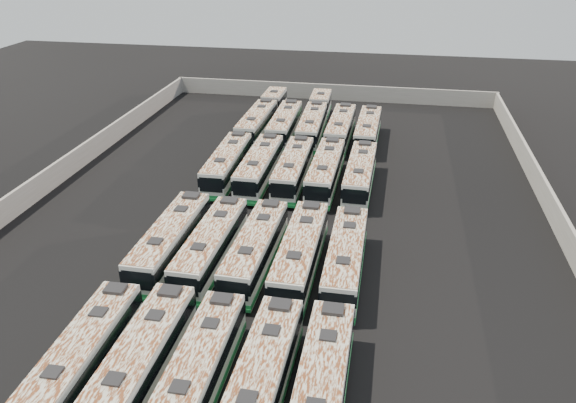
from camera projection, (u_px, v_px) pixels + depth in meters
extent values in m
plane|color=black|center=(282.00, 216.00, 47.79)|extent=(140.00, 140.00, 0.00)
cube|color=gray|center=(331.00, 92.00, 79.31)|extent=(45.20, 0.30, 2.20)
cube|color=gray|center=(563.00, 228.00, 43.63)|extent=(0.30, 73.20, 2.20)
cube|color=gray|center=(41.00, 185.00, 50.97)|extent=(0.30, 73.20, 2.20)
cube|color=beige|center=(81.00, 360.00, 29.76)|extent=(2.45, 10.89, 2.49)
cube|color=#14612F|center=(84.00, 373.00, 30.16)|extent=(2.50, 10.95, 0.38)
cube|color=black|center=(80.00, 354.00, 29.57)|extent=(2.51, 10.96, 0.83)
cube|color=beige|center=(77.00, 341.00, 29.19)|extent=(2.40, 10.68, 0.06)
cube|color=black|center=(52.00, 372.00, 27.04)|extent=(0.87, 0.87, 0.13)
cube|color=black|center=(98.00, 312.00, 31.27)|extent=(0.87, 0.87, 0.13)
cube|color=black|center=(115.00, 289.00, 33.17)|extent=(1.19, 1.02, 0.24)
cylinder|color=black|center=(98.00, 332.00, 33.46)|extent=(0.27, 0.91, 0.90)
cylinder|color=black|center=(128.00, 336.00, 33.17)|extent=(0.27, 0.91, 0.90)
cube|color=beige|center=(139.00, 366.00, 29.30)|extent=(2.35, 11.19, 2.56)
cube|color=#14612F|center=(141.00, 379.00, 29.71)|extent=(2.40, 11.24, 0.39)
cube|color=black|center=(138.00, 359.00, 29.11)|extent=(2.41, 11.25, 0.86)
cube|color=beige|center=(136.00, 346.00, 28.72)|extent=(2.31, 10.97, 0.07)
cube|color=black|center=(114.00, 379.00, 26.51)|extent=(0.89, 0.89, 0.13)
cube|color=black|center=(155.00, 315.00, 30.85)|extent=(0.89, 0.89, 0.13)
cube|color=black|center=(170.00, 291.00, 32.80)|extent=(1.21, 1.03, 0.24)
cylinder|color=black|center=(151.00, 336.00, 33.12)|extent=(0.26, 0.93, 0.93)
cylinder|color=black|center=(183.00, 341.00, 32.79)|extent=(0.26, 0.93, 0.93)
cube|color=beige|center=(198.00, 373.00, 28.89)|extent=(2.27, 10.82, 2.48)
cube|color=#14612F|center=(199.00, 386.00, 29.29)|extent=(2.32, 10.87, 0.38)
cube|color=black|center=(197.00, 367.00, 28.70)|extent=(2.33, 10.88, 0.83)
cube|color=beige|center=(196.00, 354.00, 28.33)|extent=(2.22, 10.60, 0.06)
cube|color=black|center=(179.00, 387.00, 26.19)|extent=(0.86, 0.86, 0.13)
cube|color=black|center=(210.00, 323.00, 30.38)|extent=(0.86, 0.86, 0.13)
cube|color=black|center=(222.00, 299.00, 32.27)|extent=(1.17, 0.99, 0.23)
cylinder|color=black|center=(203.00, 343.00, 32.58)|extent=(0.25, 0.90, 0.90)
cylinder|color=black|center=(235.00, 348.00, 32.27)|extent=(0.25, 0.90, 0.90)
cube|color=beige|center=(261.00, 382.00, 28.26)|extent=(2.50, 11.06, 2.53)
cube|color=#14612F|center=(261.00, 396.00, 28.67)|extent=(2.55, 11.11, 0.39)
cube|color=black|center=(261.00, 376.00, 28.08)|extent=(2.56, 11.12, 0.84)
cube|color=beige|center=(260.00, 363.00, 27.69)|extent=(2.45, 10.84, 0.06)
cube|color=black|center=(247.00, 398.00, 25.52)|extent=(0.89, 0.89, 0.13)
cube|color=black|center=(271.00, 330.00, 29.78)|extent=(0.89, 0.89, 0.13)
cube|color=black|center=(280.00, 305.00, 31.70)|extent=(1.21, 1.03, 0.24)
cylinder|color=black|center=(260.00, 350.00, 32.04)|extent=(0.27, 0.92, 0.92)
cylinder|color=black|center=(293.00, 355.00, 31.68)|extent=(0.27, 0.92, 0.92)
cube|color=beige|center=(321.00, 389.00, 27.83)|extent=(2.32, 11.08, 2.54)
cube|color=#14612F|center=(321.00, 403.00, 28.24)|extent=(2.37, 11.13, 0.39)
cube|color=black|center=(322.00, 383.00, 27.64)|extent=(2.38, 11.14, 0.85)
cube|color=beige|center=(322.00, 369.00, 27.26)|extent=(2.28, 10.86, 0.06)
cube|color=black|center=(328.00, 335.00, 29.36)|extent=(0.88, 0.88, 0.13)
cube|color=black|center=(333.00, 309.00, 31.30)|extent=(1.20, 1.02, 0.24)
cylinder|color=black|center=(312.00, 356.00, 31.62)|extent=(0.26, 0.92, 0.92)
cylinder|color=black|center=(347.00, 361.00, 31.29)|extent=(0.26, 0.92, 0.92)
cube|color=beige|center=(171.00, 241.00, 40.86)|extent=(2.39, 11.24, 2.57)
cube|color=#14612F|center=(172.00, 252.00, 41.27)|extent=(2.44, 11.29, 0.39)
cube|color=black|center=(170.00, 236.00, 40.67)|extent=(2.45, 11.30, 0.86)
cube|color=black|center=(137.00, 281.00, 35.76)|extent=(2.06, 0.07, 1.36)
cube|color=#14612F|center=(140.00, 299.00, 36.39)|extent=(2.34, 0.11, 0.26)
cube|color=beige|center=(169.00, 225.00, 40.28)|extent=(2.34, 11.01, 0.07)
cube|color=black|center=(155.00, 241.00, 38.06)|extent=(0.89, 0.89, 0.13)
cube|color=black|center=(181.00, 209.00, 42.41)|extent=(0.89, 0.89, 0.13)
cube|color=black|center=(191.00, 196.00, 44.37)|extent=(1.22, 1.03, 0.24)
cylinder|color=black|center=(139.00, 280.00, 38.37)|extent=(0.27, 0.94, 0.94)
cylinder|color=black|center=(166.00, 283.00, 38.03)|extent=(0.27, 0.94, 0.94)
cylinder|color=black|center=(177.00, 230.00, 44.70)|extent=(0.27, 0.94, 0.94)
cylinder|color=black|center=(201.00, 232.00, 44.36)|extent=(0.27, 0.94, 0.94)
cube|color=beige|center=(211.00, 246.00, 40.25)|extent=(2.51, 11.07, 2.53)
cube|color=#14612F|center=(212.00, 257.00, 40.66)|extent=(2.56, 11.12, 0.39)
cube|color=black|center=(211.00, 241.00, 40.07)|extent=(2.57, 11.13, 0.85)
cube|color=black|center=(182.00, 286.00, 35.26)|extent=(2.02, 0.10, 1.33)
cube|color=#14612F|center=(184.00, 305.00, 35.88)|extent=(2.30, 0.14, 0.26)
cube|color=beige|center=(210.00, 231.00, 39.68)|extent=(2.46, 10.85, 0.06)
cube|color=black|center=(198.00, 247.00, 37.51)|extent=(0.89, 0.89, 0.13)
cube|color=black|center=(220.00, 214.00, 41.77)|extent=(0.89, 0.89, 0.13)
cube|color=black|center=(229.00, 201.00, 43.69)|extent=(1.21, 1.03, 0.24)
cylinder|color=black|center=(181.00, 285.00, 37.83)|extent=(0.27, 0.92, 0.92)
cylinder|color=black|center=(209.00, 289.00, 37.47)|extent=(0.27, 0.92, 0.92)
cylinder|color=black|center=(215.00, 235.00, 44.03)|extent=(0.27, 0.92, 0.92)
cylinder|color=black|center=(239.00, 237.00, 43.67)|extent=(0.27, 0.92, 0.92)
cube|color=beige|center=(255.00, 250.00, 39.83)|extent=(2.56, 11.02, 2.51)
cube|color=#14612F|center=(256.00, 261.00, 40.24)|extent=(2.61, 11.07, 0.38)
cube|color=black|center=(255.00, 245.00, 39.65)|extent=(2.63, 11.08, 0.84)
cube|color=black|center=(232.00, 291.00, 34.88)|extent=(2.01, 0.11, 1.33)
cube|color=#14612F|center=(233.00, 309.00, 35.49)|extent=(2.29, 0.16, 0.26)
cube|color=beige|center=(255.00, 234.00, 39.27)|extent=(2.51, 10.80, 0.06)
cube|color=black|center=(245.00, 250.00, 37.11)|extent=(0.89, 0.89, 0.13)
cube|color=black|center=(263.00, 217.00, 41.34)|extent=(0.89, 0.89, 0.13)
cube|color=black|center=(270.00, 204.00, 43.25)|extent=(1.21, 1.04, 0.24)
cylinder|color=black|center=(228.00, 289.00, 37.43)|extent=(0.28, 0.92, 0.91)
cylinder|color=black|center=(256.00, 293.00, 37.07)|extent=(0.28, 0.92, 0.91)
cylinder|color=black|center=(255.00, 238.00, 43.59)|extent=(0.28, 0.92, 0.91)
cylinder|color=black|center=(280.00, 240.00, 43.23)|extent=(0.28, 0.92, 0.91)
cube|color=beige|center=(300.00, 254.00, 39.21)|extent=(2.47, 11.35, 2.60)
cube|color=#14612F|center=(300.00, 266.00, 39.63)|extent=(2.52, 11.40, 0.40)
cube|color=black|center=(300.00, 249.00, 39.02)|extent=(2.53, 11.41, 0.87)
cube|color=black|center=(284.00, 298.00, 34.07)|extent=(2.08, 0.08, 1.37)
cube|color=#14612F|center=(284.00, 317.00, 34.71)|extent=(2.36, 0.12, 0.26)
cube|color=beige|center=(300.00, 238.00, 38.62)|extent=(2.42, 11.12, 0.07)
cube|color=black|center=(294.00, 255.00, 36.39)|extent=(0.91, 0.91, 0.13)
cube|color=black|center=(306.00, 220.00, 40.77)|extent=(0.91, 0.91, 0.13)
cube|color=black|center=(311.00, 205.00, 42.75)|extent=(1.24, 1.05, 0.25)
cylinder|color=black|center=(275.00, 296.00, 36.70)|extent=(0.27, 0.95, 0.94)
cylinder|color=black|center=(306.00, 300.00, 36.35)|extent=(0.27, 0.95, 0.94)
cylinder|color=black|center=(295.00, 241.00, 43.08)|extent=(0.27, 0.95, 0.94)
cylinder|color=black|center=(321.00, 244.00, 42.73)|extent=(0.27, 0.95, 0.94)
cube|color=beige|center=(346.00, 259.00, 38.74)|extent=(2.29, 10.96, 2.51)
cube|color=#14612F|center=(345.00, 270.00, 39.14)|extent=(2.34, 11.01, 0.38)
cube|color=black|center=(346.00, 254.00, 38.56)|extent=(2.35, 11.02, 0.84)
cube|color=black|center=(337.00, 303.00, 33.76)|extent=(2.01, 0.06, 1.32)
cube|color=#14612F|center=(336.00, 321.00, 34.38)|extent=(2.28, 0.10, 0.26)
cube|color=beige|center=(346.00, 243.00, 38.17)|extent=(2.24, 10.74, 0.06)
cube|color=black|center=(343.00, 260.00, 36.00)|extent=(0.87, 0.87, 0.13)
cube|color=black|center=(349.00, 225.00, 40.26)|extent=(0.87, 0.87, 0.13)
cube|color=black|center=(352.00, 211.00, 42.17)|extent=(1.19, 1.01, 0.24)
cylinder|color=black|center=(325.00, 301.00, 36.30)|extent=(0.26, 0.91, 0.91)
cylinder|color=black|center=(355.00, 304.00, 35.98)|extent=(0.26, 0.91, 0.91)
cylinder|color=black|center=(336.00, 246.00, 42.49)|extent=(0.26, 0.91, 0.91)
cylinder|color=black|center=(362.00, 248.00, 42.17)|extent=(0.26, 0.91, 0.91)
cube|color=beige|center=(227.00, 164.00, 54.06)|extent=(2.60, 11.20, 2.56)
cube|color=#14612F|center=(228.00, 173.00, 54.47)|extent=(2.65, 11.26, 0.39)
cube|color=black|center=(227.00, 160.00, 53.87)|extent=(2.66, 11.27, 0.85)
cube|color=black|center=(211.00, 185.00, 48.97)|extent=(2.05, 0.11, 1.35)
cube|color=#14612F|center=(212.00, 200.00, 49.60)|extent=(2.32, 0.16, 0.26)
cube|color=beige|center=(227.00, 151.00, 53.48)|extent=(2.55, 10.98, 0.07)
cube|color=black|center=(220.00, 160.00, 51.27)|extent=(0.90, 0.90, 0.13)
cube|color=black|center=(233.00, 142.00, 55.61)|extent=(0.90, 0.90, 0.13)
cube|color=black|center=(238.00, 134.00, 57.57)|extent=(1.23, 1.05, 0.24)
cylinder|color=black|center=(207.00, 190.00, 51.54)|extent=(0.28, 0.94, 0.93)
cylinder|color=black|center=(228.00, 191.00, 51.26)|extent=(0.28, 0.94, 0.93)
cylinder|color=black|center=(227.00, 161.00, 57.86)|extent=(0.28, 0.94, 0.93)
cylinder|color=black|center=(246.00, 162.00, 57.58)|extent=(0.28, 0.94, 0.93)
cube|color=beige|center=(259.00, 167.00, 53.34)|extent=(2.35, 11.27, 2.58)
cube|color=#14612F|center=(260.00, 176.00, 53.75)|extent=(2.40, 11.32, 0.39)
cube|color=black|center=(259.00, 163.00, 53.15)|extent=(2.41, 11.33, 0.86)
cube|color=black|center=(244.00, 189.00, 48.21)|extent=(2.07, 0.06, 1.36)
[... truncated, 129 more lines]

